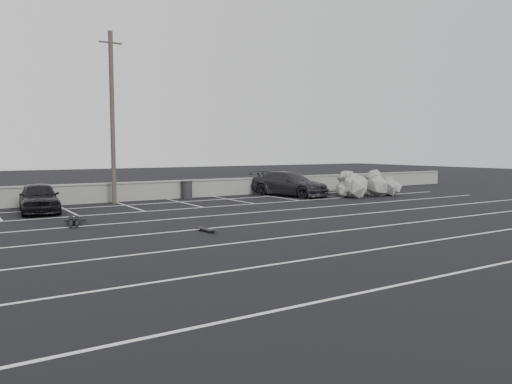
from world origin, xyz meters
TOP-DOWN VIEW (x-y plane):
  - ground at (0.00, 0.00)m, footprint 120.00×120.00m
  - seawall at (0.00, 14.00)m, footprint 50.00×0.45m
  - stall_lines at (-0.08, 4.41)m, footprint 36.00×20.05m
  - car_left at (-6.25, 11.19)m, footprint 2.03×4.22m
  - car_right at (8.25, 11.69)m, footprint 3.58×5.57m
  - utility_pole at (-2.23, 13.20)m, footprint 1.20×0.24m
  - trash_bin at (2.17, 13.60)m, footprint 0.68×0.68m
  - riprap_pile at (11.77, 9.05)m, footprint 4.71×3.86m
  - person at (-5.65, 6.78)m, footprint 1.91×2.57m
  - skateboard at (-2.13, 2.38)m, footprint 0.29×0.90m

SIDE VIEW (x-z plane):
  - ground at x=0.00m, z-range 0.00..0.00m
  - stall_lines at x=-0.08m, z-range 0.00..0.01m
  - skateboard at x=-2.13m, z-range 0.03..0.14m
  - person at x=-5.65m, z-range 0.00..0.43m
  - trash_bin at x=2.17m, z-range 0.01..1.04m
  - riprap_pile at x=11.77m, z-range -0.16..1.22m
  - seawall at x=0.00m, z-range 0.02..1.08m
  - car_left at x=-6.25m, z-range 0.00..1.39m
  - car_right at x=8.25m, z-range 0.00..1.50m
  - utility_pole at x=-2.23m, z-range 0.06..9.07m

